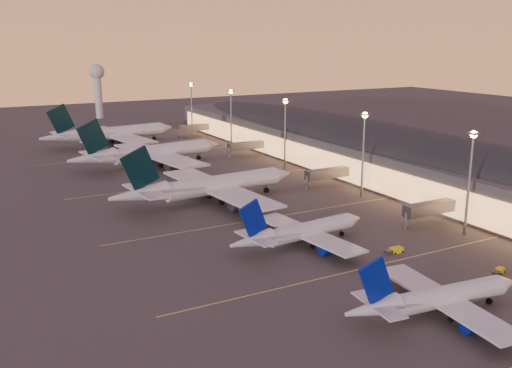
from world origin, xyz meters
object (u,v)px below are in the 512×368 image
object	(u,v)px
airliner_narrow_south	(435,299)
airliner_wide_near	(208,186)
baggage_tug_c	(395,250)
radar_tower	(98,82)
airliner_narrow_north	(300,232)
airliner_wide_mid	(150,153)
airliner_wide_far	(110,134)
baggage_tug_b	(499,271)

from	to	relation	value
airliner_narrow_south	airliner_wide_near	bearing A→B (deg)	99.63
baggage_tug_c	radar_tower	bearing A→B (deg)	92.64
airliner_narrow_south	airliner_wide_near	size ratio (longest dim) A/B	0.60
airliner_narrow_north	radar_tower	world-z (taller)	radar_tower
airliner_narrow_north	airliner_wide_mid	size ratio (longest dim) A/B	0.61
airliner_wide_near	baggage_tug_c	world-z (taller)	airliner_wide_near
airliner_narrow_south	airliner_wide_mid	bearing A→B (deg)	97.84
airliner_wide_near	airliner_wide_mid	world-z (taller)	airliner_wide_mid
airliner_wide_mid	baggage_tug_c	world-z (taller)	airliner_wide_mid
airliner_wide_near	airliner_wide_far	xyz separation A→B (m)	(-0.43, 108.14, 0.29)
airliner_narrow_north	radar_tower	size ratio (longest dim) A/B	1.16
airliner_wide_mid	baggage_tug_c	bearing A→B (deg)	-88.94
airliner_narrow_south	radar_tower	world-z (taller)	radar_tower
baggage_tug_c	airliner_wide_near	bearing A→B (deg)	111.46
airliner_narrow_south	radar_tower	xyz separation A→B (m)	(12.36, 287.70, 18.56)
airliner_wide_mid	airliner_wide_far	size ratio (longest dim) A/B	0.98
airliner_wide_mid	baggage_tug_c	xyz separation A→B (m)	(19.44, -113.54, -4.56)
radar_tower	airliner_narrow_north	bearing A→B (deg)	-93.26
airliner_narrow_north	radar_tower	bearing A→B (deg)	81.04
airliner_narrow_north	airliner_wide_near	distance (m)	43.95
airliner_wide_far	radar_tower	xyz separation A→B (m)	(18.24, 95.59, 16.65)
airliner_wide_near	radar_tower	size ratio (longest dim) A/B	1.84
airliner_narrow_south	airliner_wide_near	distance (m)	84.17
airliner_wide_near	radar_tower	xyz separation A→B (m)	(17.81, 203.73, 16.95)
airliner_narrow_south	airliner_wide_mid	distance (m)	140.09
airliner_wide_far	radar_tower	distance (m)	98.73
airliner_wide_mid	airliner_wide_far	distance (m)	52.13
radar_tower	baggage_tug_c	size ratio (longest dim) A/B	7.58
baggage_tug_c	airliner_narrow_north	bearing A→B (deg)	142.29
baggage_tug_b	baggage_tug_c	bearing A→B (deg)	101.94
baggage_tug_c	airliner_narrow_south	bearing A→B (deg)	-116.99
airliner_narrow_north	airliner_wide_mid	world-z (taller)	airliner_wide_mid
radar_tower	baggage_tug_c	world-z (taller)	radar_tower
baggage_tug_b	baggage_tug_c	world-z (taller)	baggage_tug_c
airliner_wide_mid	baggage_tug_b	size ratio (longest dim) A/B	17.07
airliner_wide_near	baggage_tug_b	world-z (taller)	airliner_wide_near
baggage_tug_b	airliner_wide_near	bearing A→B (deg)	94.40
airliner_wide_far	airliner_wide_mid	bearing A→B (deg)	-97.94
radar_tower	airliner_narrow_south	bearing A→B (deg)	-92.46
radar_tower	baggage_tug_b	xyz separation A→B (m)	(13.24, -280.38, -21.41)
airliner_narrow_south	radar_tower	size ratio (longest dim) A/B	1.10
airliner_wide_near	baggage_tug_c	bearing A→B (deg)	-75.69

